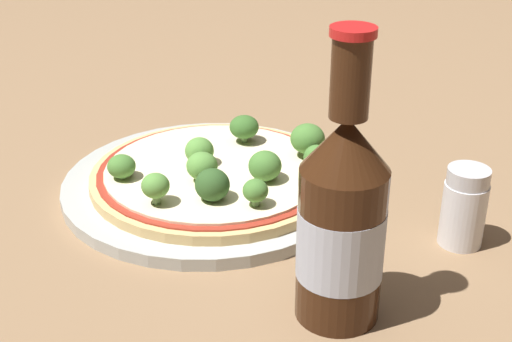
# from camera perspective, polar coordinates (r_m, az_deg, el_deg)

# --- Properties ---
(ground_plane) EXTENTS (3.00, 3.00, 0.00)m
(ground_plane) POSITION_cam_1_polar(r_m,az_deg,el_deg) (0.72, -4.43, -1.29)
(ground_plane) COLOR #846647
(plate) EXTENTS (0.29, 0.29, 0.01)m
(plate) POSITION_cam_1_polar(r_m,az_deg,el_deg) (0.71, -3.85, -1.16)
(plate) COLOR #B2B7B2
(plate) RESTS_ON ground_plane
(pizza) EXTENTS (0.25, 0.25, 0.01)m
(pizza) POSITION_cam_1_polar(r_m,az_deg,el_deg) (0.71, -3.28, -0.24)
(pizza) COLOR tan
(pizza) RESTS_ON plate
(broccoli_floret_0) EXTENTS (0.03, 0.03, 0.03)m
(broccoli_floret_0) POSITION_cam_1_polar(r_m,az_deg,el_deg) (0.75, -0.96, 3.53)
(broccoli_floret_0) COLOR #6B8E51
(broccoli_floret_0) RESTS_ON pizza
(broccoli_floret_1) EXTENTS (0.03, 0.03, 0.02)m
(broccoli_floret_1) POSITION_cam_1_polar(r_m,az_deg,el_deg) (0.69, -10.71, 0.36)
(broccoli_floret_1) COLOR #6B8E51
(broccoli_floret_1) RESTS_ON pizza
(broccoli_floret_2) EXTENTS (0.03, 0.03, 0.03)m
(broccoli_floret_2) POSITION_cam_1_polar(r_m,az_deg,el_deg) (0.63, -8.05, -1.20)
(broccoli_floret_2) COLOR #6B8E51
(broccoli_floret_2) RESTS_ON pizza
(broccoli_floret_3) EXTENTS (0.02, 0.02, 0.03)m
(broccoli_floret_3) POSITION_cam_1_polar(r_m,az_deg,el_deg) (0.69, 4.85, 1.10)
(broccoli_floret_3) COLOR #6B8E51
(broccoli_floret_3) RESTS_ON pizza
(broccoli_floret_4) EXTENTS (0.03, 0.03, 0.03)m
(broccoli_floret_4) POSITION_cam_1_polar(r_m,az_deg,el_deg) (0.70, -4.39, 1.53)
(broccoli_floret_4) COLOR #6B8E51
(broccoli_floret_4) RESTS_ON pizza
(broccoli_floret_5) EXTENTS (0.02, 0.02, 0.03)m
(broccoli_floret_5) POSITION_cam_1_polar(r_m,az_deg,el_deg) (0.63, -0.04, -1.61)
(broccoli_floret_5) COLOR #6B8E51
(broccoli_floret_5) RESTS_ON pizza
(broccoli_floret_6) EXTENTS (0.03, 0.03, 0.03)m
(broccoli_floret_6) POSITION_cam_1_polar(r_m,az_deg,el_deg) (0.72, 4.15, 2.59)
(broccoli_floret_6) COLOR #6B8E51
(broccoli_floret_6) RESTS_ON pizza
(broccoli_floret_7) EXTENTS (0.03, 0.03, 0.03)m
(broccoli_floret_7) POSITION_cam_1_polar(r_m,az_deg,el_deg) (0.67, -4.34, 0.40)
(broccoli_floret_7) COLOR #6B8E51
(broccoli_floret_7) RESTS_ON pizza
(broccoli_floret_8) EXTENTS (0.03, 0.03, 0.03)m
(broccoli_floret_8) POSITION_cam_1_polar(r_m,az_deg,el_deg) (0.67, 0.72, 0.40)
(broccoli_floret_8) COLOR #6B8E51
(broccoli_floret_8) RESTS_ON pizza
(broccoli_floret_9) EXTENTS (0.03, 0.03, 0.03)m
(broccoli_floret_9) POSITION_cam_1_polar(r_m,az_deg,el_deg) (0.64, -3.51, -1.12)
(broccoli_floret_9) COLOR #6B8E51
(broccoli_floret_9) RESTS_ON pizza
(beer_bottle) EXTENTS (0.06, 0.06, 0.22)m
(beer_bottle) POSITION_cam_1_polar(r_m,az_deg,el_deg) (0.51, 6.88, -3.91)
(beer_bottle) COLOR #381E0F
(beer_bottle) RESTS_ON ground_plane
(pepper_shaker) EXTENTS (0.04, 0.04, 0.07)m
(pepper_shaker) POSITION_cam_1_polar(r_m,az_deg,el_deg) (0.64, 16.31, -2.80)
(pepper_shaker) COLOR silver
(pepper_shaker) RESTS_ON ground_plane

